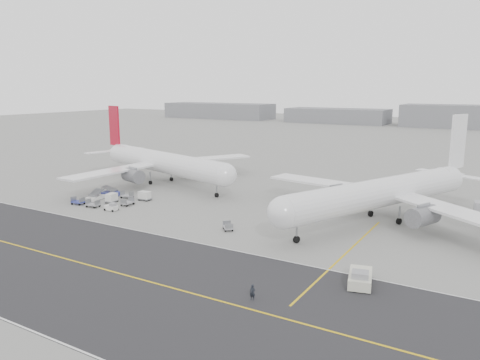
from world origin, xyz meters
The scene contains 9 objects.
ground centered at (0.00, 0.00, 0.00)m, with size 700.00×700.00×0.00m, color gray.
taxiway centered at (5.02, -17.98, 0.01)m, with size 220.00×59.00×0.03m.
horizon_buildings centered at (30.00, 260.00, 0.00)m, with size 520.00×28.00×28.00m, color slate, non-canonical shape.
airliner_a centered at (-29.07, 32.59, 5.62)m, with size 55.08×53.94×19.51m.
airliner_b centered at (30.38, 26.44, 5.55)m, with size 51.62×52.82×19.28m.
pushback_tug centered at (35.19, -4.82, 0.91)m, with size 4.16×7.86×2.22m.
gse_cluster centered at (-24.63, 10.43, 0.00)m, with size 18.37×17.73×2.13m, color gray, non-canonical shape.
stray_dolly centered at (8.21, 6.20, 0.00)m, with size 1.49×2.42×1.49m, color silver, non-canonical shape.
ground_crew_a centered at (25.46, -15.75, 0.97)m, with size 0.71×0.46×1.94m, color black.
Camera 1 is at (50.64, -61.11, 24.94)m, focal length 35.00 mm.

